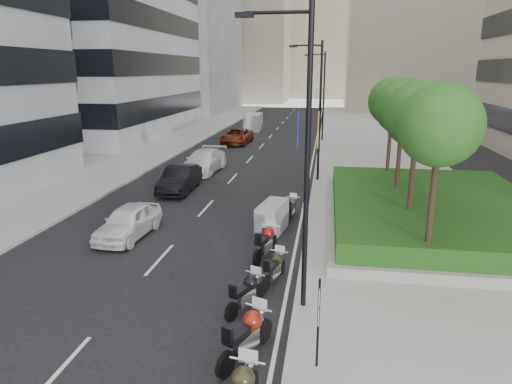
% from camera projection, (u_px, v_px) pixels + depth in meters
% --- Properties ---
extents(ground, '(160.00, 160.00, 0.00)m').
position_uv_depth(ground, '(160.00, 314.00, 13.92)').
color(ground, black).
rests_on(ground, ground).
extents(sidewalk_right, '(10.00, 100.00, 0.15)m').
position_uv_depth(sidewalk_right, '(373.00, 152.00, 41.17)').
color(sidewalk_right, '#9E9B93').
rests_on(sidewalk_right, ground).
extents(sidewalk_left, '(8.00, 100.00, 0.15)m').
position_uv_depth(sidewalk_left, '(152.00, 146.00, 44.33)').
color(sidewalk_left, '#9E9B93').
rests_on(sidewalk_left, ground).
extents(lane_edge, '(0.12, 100.00, 0.01)m').
position_uv_depth(lane_edge, '(314.00, 151.00, 41.99)').
color(lane_edge, silver).
rests_on(lane_edge, ground).
extents(lane_centre, '(0.12, 100.00, 0.01)m').
position_uv_depth(lane_centre, '(259.00, 149.00, 42.77)').
color(lane_centre, silver).
rests_on(lane_centre, ground).
extents(building_grey_far, '(22.00, 26.00, 30.00)m').
position_uv_depth(building_grey_far, '(167.00, 24.00, 80.43)').
color(building_grey_far, gray).
rests_on(building_grey_far, ground).
extents(building_cream_right, '(28.00, 24.00, 36.00)m').
position_uv_depth(building_cream_right, '(429.00, 8.00, 82.29)').
color(building_cream_right, '#B7AD93').
rests_on(building_cream_right, ground).
extents(building_cream_left, '(26.00, 24.00, 34.00)m').
position_uv_depth(building_cream_left, '(234.00, 27.00, 107.63)').
color(building_cream_left, '#B7AD93').
rests_on(building_cream_left, ground).
extents(building_cream_centre, '(30.00, 24.00, 38.00)m').
position_uv_depth(building_cream_centre, '(321.00, 25.00, 123.20)').
color(building_cream_centre, '#B7AD93').
rests_on(building_cream_centre, ground).
extents(planter, '(10.00, 14.00, 0.40)m').
position_uv_depth(planter, '(433.00, 218.00, 21.87)').
color(planter, gray).
rests_on(planter, sidewalk_right).
extents(hedge, '(9.40, 13.40, 0.80)m').
position_uv_depth(hedge, '(434.00, 206.00, 21.71)').
color(hedge, '#194814').
rests_on(hedge, planter).
extents(tree_0, '(2.80, 2.80, 6.30)m').
position_uv_depth(tree_0, '(440.00, 126.00, 15.06)').
color(tree_0, '#332319').
rests_on(tree_0, planter).
extents(tree_1, '(2.80, 2.80, 6.30)m').
position_uv_depth(tree_1, '(418.00, 115.00, 18.87)').
color(tree_1, '#332319').
rests_on(tree_1, planter).
extents(tree_2, '(2.80, 2.80, 6.30)m').
position_uv_depth(tree_2, '(403.00, 107.00, 22.69)').
color(tree_2, '#332319').
rests_on(tree_2, planter).
extents(tree_3, '(2.80, 2.80, 6.30)m').
position_uv_depth(tree_3, '(392.00, 102.00, 26.51)').
color(tree_3, '#332319').
rests_on(tree_3, planter).
extents(lamp_post_0, '(2.34, 0.45, 9.00)m').
position_uv_depth(lamp_post_0, '(302.00, 148.00, 12.94)').
color(lamp_post_0, black).
rests_on(lamp_post_0, ground).
extents(lamp_post_1, '(2.34, 0.45, 9.00)m').
position_uv_depth(lamp_post_1, '(318.00, 105.00, 29.16)').
color(lamp_post_1, black).
rests_on(lamp_post_1, ground).
extents(lamp_post_2, '(2.34, 0.45, 9.00)m').
position_uv_depth(lamp_post_2, '(322.00, 92.00, 46.34)').
color(lamp_post_2, black).
rests_on(lamp_post_2, ground).
extents(parking_sign, '(0.06, 0.32, 2.50)m').
position_uv_depth(parking_sign, '(318.00, 319.00, 10.91)').
color(parking_sign, black).
rests_on(parking_sign, ground).
extents(motorcycle_1, '(1.17, 2.28, 1.21)m').
position_uv_depth(motorcycle_1, '(247.00, 335.00, 11.66)').
color(motorcycle_1, black).
rests_on(motorcycle_1, ground).
extents(motorcycle_2, '(1.03, 1.98, 1.05)m').
position_uv_depth(motorcycle_2, '(247.00, 293.00, 14.07)').
color(motorcycle_2, black).
rests_on(motorcycle_2, ground).
extents(motorcycle_3, '(0.78, 1.98, 1.01)m').
position_uv_depth(motorcycle_3, '(274.00, 268.00, 15.91)').
color(motorcycle_3, black).
rests_on(motorcycle_3, ground).
extents(motorcycle_4, '(0.86, 2.33, 1.18)m').
position_uv_depth(motorcycle_4, '(266.00, 242.00, 18.02)').
color(motorcycle_4, black).
rests_on(motorcycle_4, ground).
extents(motorcycle_5, '(1.34, 2.46, 1.41)m').
position_uv_depth(motorcycle_5, '(272.00, 218.00, 20.69)').
color(motorcycle_5, black).
rests_on(motorcycle_5, ground).
extents(motorcycle_6, '(0.68, 2.05, 1.02)m').
position_uv_depth(motorcycle_6, '(291.00, 208.00, 22.75)').
color(motorcycle_6, black).
rests_on(motorcycle_6, ground).
extents(car_a, '(1.95, 4.31, 1.43)m').
position_uv_depth(car_a, '(128.00, 221.00, 20.22)').
color(car_a, white).
rests_on(car_a, ground).
extents(car_b, '(1.75, 4.78, 1.56)m').
position_uv_depth(car_b, '(180.00, 179.00, 27.86)').
color(car_b, black).
rests_on(car_b, ground).
extents(car_c, '(2.65, 5.70, 1.61)m').
position_uv_depth(car_c, '(204.00, 161.00, 33.09)').
color(car_c, silver).
rests_on(car_c, ground).
extents(car_d, '(2.73, 5.58, 1.53)m').
position_uv_depth(car_d, '(237.00, 136.00, 45.91)').
color(car_d, maroon).
rests_on(car_d, ground).
extents(delivery_van, '(1.93, 4.79, 1.99)m').
position_uv_depth(delivery_van, '(253.00, 123.00, 56.05)').
color(delivery_van, silver).
rests_on(delivery_van, ground).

